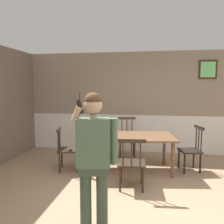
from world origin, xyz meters
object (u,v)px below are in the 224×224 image
object	(u,v)px
chair_opposite_corner	(67,149)
chair_at_table_head	(127,139)
dining_table	(129,139)
person_figure	(94,153)
chair_near_window	(131,163)
chair_by_doorway	(191,149)

from	to	relation	value
chair_opposite_corner	chair_at_table_head	bearing A→B (deg)	118.41
dining_table	person_figure	xyz separation A→B (m)	(-0.23, -2.18, 0.31)
dining_table	chair_near_window	bearing A→B (deg)	-82.21
chair_at_table_head	person_figure	world-z (taller)	person_figure
chair_near_window	chair_opposite_corner	bearing A→B (deg)	149.10
chair_near_window	chair_opposite_corner	distance (m)	1.59
chair_opposite_corner	dining_table	bearing A→B (deg)	83.99
chair_by_doorway	dining_table	bearing A→B (deg)	85.22
chair_by_doorway	chair_at_table_head	distance (m)	1.60
dining_table	person_figure	distance (m)	2.21
chair_by_doorway	chair_at_table_head	bearing A→B (deg)	50.70
dining_table	person_figure	world-z (taller)	person_figure
chair_near_window	chair_by_doorway	distance (m)	1.60
chair_at_table_head	person_figure	size ratio (longest dim) A/B	0.59
dining_table	chair_near_window	distance (m)	0.93
chair_by_doorway	person_figure	bearing A→B (deg)	134.12
chair_by_doorway	chair_opposite_corner	world-z (taller)	chair_by_doorway
dining_table	chair_by_doorway	bearing A→B (deg)	8.08
dining_table	chair_opposite_corner	distance (m)	1.34
chair_near_window	chair_at_table_head	world-z (taller)	chair_at_table_head
chair_by_doorway	chair_opposite_corner	bearing A→B (deg)	85.24
chair_by_doorway	person_figure	size ratio (longest dim) A/B	0.56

